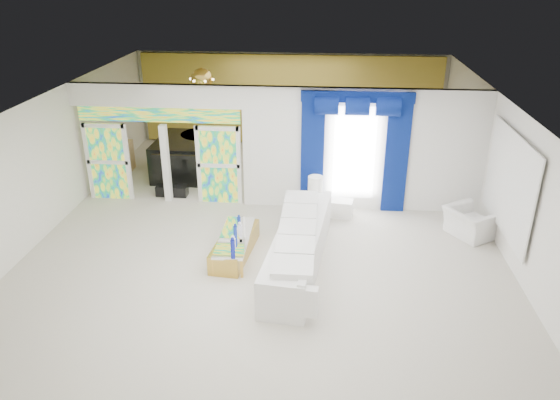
# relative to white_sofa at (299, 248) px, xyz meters

# --- Properties ---
(floor) EXTENTS (12.00, 12.00, 0.00)m
(floor) POSITION_rel_white_sofa_xyz_m (-0.74, 1.93, -0.38)
(floor) COLOR #B7AF9E
(floor) RESTS_ON ground
(dividing_wall) EXTENTS (5.70, 0.18, 3.00)m
(dividing_wall) POSITION_rel_white_sofa_xyz_m (1.41, 2.93, 1.12)
(dividing_wall) COLOR white
(dividing_wall) RESTS_ON ground
(dividing_header) EXTENTS (4.30, 0.18, 0.55)m
(dividing_header) POSITION_rel_white_sofa_xyz_m (-3.59, 2.93, 2.35)
(dividing_header) COLOR white
(dividing_header) RESTS_ON dividing_wall
(stained_panel_left) EXTENTS (0.95, 0.04, 2.00)m
(stained_panel_left) POSITION_rel_white_sofa_xyz_m (-5.02, 2.93, 0.62)
(stained_panel_left) COLOR #994C3F
(stained_panel_left) RESTS_ON ground
(stained_panel_right) EXTENTS (0.95, 0.04, 2.00)m
(stained_panel_right) POSITION_rel_white_sofa_xyz_m (-2.17, 2.93, 0.62)
(stained_panel_right) COLOR #994C3F
(stained_panel_right) RESTS_ON ground
(stained_transom) EXTENTS (4.00, 0.05, 0.35)m
(stained_transom) POSITION_rel_white_sofa_xyz_m (-3.59, 2.93, 1.87)
(stained_transom) COLOR #994C3F
(stained_transom) RESTS_ON dividing_header
(window_pane) EXTENTS (1.00, 0.02, 2.30)m
(window_pane) POSITION_rel_white_sofa_xyz_m (1.16, 2.83, 1.07)
(window_pane) COLOR white
(window_pane) RESTS_ON dividing_wall
(blue_drape_left) EXTENTS (0.55, 0.10, 2.80)m
(blue_drape_left) POSITION_rel_white_sofa_xyz_m (0.16, 2.80, 1.02)
(blue_drape_left) COLOR #030B46
(blue_drape_left) RESTS_ON ground
(blue_drape_right) EXTENTS (0.55, 0.10, 2.80)m
(blue_drape_right) POSITION_rel_white_sofa_xyz_m (2.16, 2.80, 1.02)
(blue_drape_right) COLOR #030B46
(blue_drape_right) RESTS_ON ground
(blue_pelmet) EXTENTS (2.60, 0.12, 0.25)m
(blue_pelmet) POSITION_rel_white_sofa_xyz_m (1.16, 2.80, 2.44)
(blue_pelmet) COLOR #030B46
(blue_pelmet) RESTS_ON dividing_wall
(wall_mirror) EXTENTS (0.04, 2.70, 1.90)m
(wall_mirror) POSITION_rel_white_sofa_xyz_m (4.20, 0.93, 1.17)
(wall_mirror) COLOR white
(wall_mirror) RESTS_ON ground
(gold_curtains) EXTENTS (9.70, 0.12, 2.90)m
(gold_curtains) POSITION_rel_white_sofa_xyz_m (-0.74, 7.83, 1.12)
(gold_curtains) COLOR gold
(gold_curtains) RESTS_ON ground
(white_sofa) EXTENTS (1.28, 4.06, 0.76)m
(white_sofa) POSITION_rel_white_sofa_xyz_m (0.00, 0.00, 0.00)
(white_sofa) COLOR silver
(white_sofa) RESTS_ON ground
(coffee_table) EXTENTS (0.81, 1.90, 0.41)m
(coffee_table) POSITION_rel_white_sofa_xyz_m (-1.35, 0.30, -0.17)
(coffee_table) COLOR #B59038
(coffee_table) RESTS_ON ground
(console_table) EXTENTS (1.25, 0.53, 0.40)m
(console_table) POSITION_rel_white_sofa_xyz_m (0.56, 2.41, -0.18)
(console_table) COLOR white
(console_table) RESTS_ON ground
(table_lamp) EXTENTS (0.36, 0.36, 0.58)m
(table_lamp) POSITION_rel_white_sofa_xyz_m (0.26, 2.41, 0.31)
(table_lamp) COLOR white
(table_lamp) RESTS_ON console_table
(armchair) EXTENTS (1.28, 1.32, 0.65)m
(armchair) POSITION_rel_white_sofa_xyz_m (3.75, 1.60, -0.05)
(armchair) COLOR silver
(armchair) RESTS_ON ground
(grand_piano) EXTENTS (1.60, 2.09, 1.05)m
(grand_piano) POSITION_rel_white_sofa_xyz_m (-3.51, 4.82, 0.14)
(grand_piano) COLOR black
(grand_piano) RESTS_ON ground
(piano_bench) EXTENTS (0.82, 0.33, 0.27)m
(piano_bench) POSITION_rel_white_sofa_xyz_m (-3.51, 3.22, -0.24)
(piano_bench) COLOR black
(piano_bench) RESTS_ON ground
(tv_console) EXTENTS (0.63, 0.58, 0.87)m
(tv_console) POSITION_rel_white_sofa_xyz_m (-5.48, 4.95, 0.05)
(tv_console) COLOR tan
(tv_console) RESTS_ON ground
(chandelier) EXTENTS (0.60, 0.60, 0.60)m
(chandelier) POSITION_rel_white_sofa_xyz_m (-3.04, 5.33, 2.27)
(chandelier) COLOR gold
(chandelier) RESTS_ON ceiling
(decanters) EXTENTS (0.16, 1.22, 0.25)m
(decanters) POSITION_rel_white_sofa_xyz_m (-1.32, 0.27, 0.12)
(decanters) COLOR white
(decanters) RESTS_ON coffee_table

